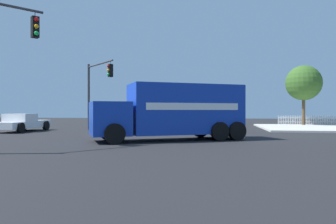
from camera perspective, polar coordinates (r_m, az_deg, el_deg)
ground_plane at (r=17.76m, az=-0.68°, el=-4.94°), size 100.00×100.00×0.00m
sidewalk_corner_near at (r=31.62m, az=27.01°, el=-2.58°), size 11.66×11.66×0.14m
delivery_truck at (r=17.11m, az=1.13°, el=0.12°), size 8.38×6.10×3.03m
traffic_light_secondary at (r=26.16m, az=-12.98°, el=4.82°), size 3.38×3.32×5.57m
pickup_white at (r=26.79m, az=-25.04°, el=-1.67°), size 2.32×5.23×1.38m
picket_fence_run at (r=36.96m, az=24.38°, el=-1.33°), size 6.58×0.05×0.95m
shade_tree_near at (r=35.73m, az=23.43°, el=4.85°), size 3.65×3.65×6.20m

